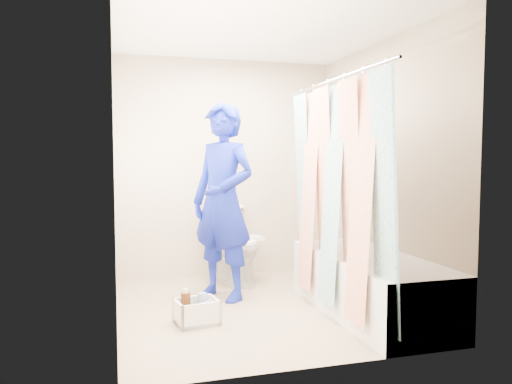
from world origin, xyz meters
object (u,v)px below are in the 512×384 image
object	(u,v)px
cleaning_caddy	(198,312)
bathtub	(369,283)
plumber	(223,202)
toilet	(234,244)

from	to	relation	value
cleaning_caddy	bathtub	bearing A→B (deg)	-15.25
bathtub	plumber	xyz separation A→B (m)	(-1.08, 0.82, 0.65)
bathtub	cleaning_caddy	xyz separation A→B (m)	(-1.43, 0.16, -0.18)
toilet	cleaning_caddy	distance (m)	1.42
cleaning_caddy	plumber	bearing A→B (deg)	53.28
bathtub	cleaning_caddy	world-z (taller)	bathtub
plumber	cleaning_caddy	xyz separation A→B (m)	(-0.35, -0.66, -0.82)
bathtub	cleaning_caddy	size ratio (longest dim) A/B	4.82
toilet	bathtub	bearing A→B (deg)	-70.05
cleaning_caddy	toilet	bearing A→B (deg)	55.64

